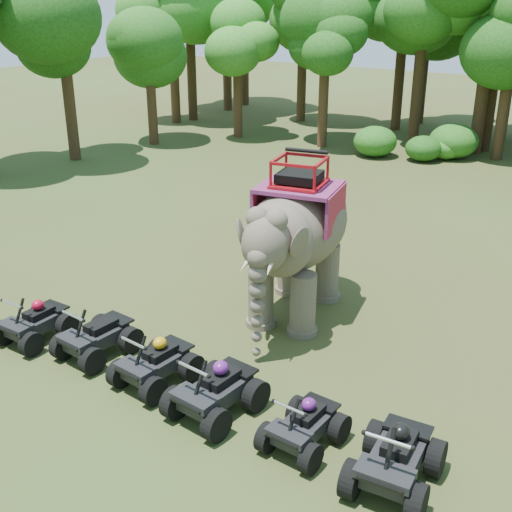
{
  "coord_description": "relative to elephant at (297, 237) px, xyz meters",
  "views": [
    {
      "loc": [
        7.83,
        -10.11,
        7.6
      ],
      "look_at": [
        0.0,
        1.2,
        1.9
      ],
      "focal_mm": 45.0,
      "sensor_mm": 36.0,
      "label": 1
    }
  ],
  "objects": [
    {
      "name": "atv_2",
      "position": [
        -0.68,
        -4.42,
        -1.41
      ],
      "size": [
        1.34,
        1.76,
        1.24
      ],
      "primitive_type": null,
      "rotation": [
        0.0,
        0.0,
        -0.07
      ],
      "color": "black",
      "rests_on": "ground"
    },
    {
      "name": "tree_30",
      "position": [
        -13.38,
        22.57,
        2.29
      ],
      "size": [
        6.05,
        6.05,
        8.65
      ],
      "primitive_type": null,
      "color": "#195114",
      "rests_on": "ground"
    },
    {
      "name": "tree_0",
      "position": [
        -0.31,
        19.32,
        1.63
      ],
      "size": [
        5.13,
        5.13,
        7.33
      ],
      "primitive_type": null,
      "color": "#195114",
      "rests_on": "ground"
    },
    {
      "name": "tree_41",
      "position": [
        -7.35,
        23.43,
        2.43
      ],
      "size": [
        6.25,
        6.25,
        8.93
      ],
      "primitive_type": null,
      "color": "#195114",
      "rests_on": "ground"
    },
    {
      "name": "tree_33",
      "position": [
        -19.86,
        25.52,
        3.37
      ],
      "size": [
        7.56,
        7.56,
        10.8
      ],
      "primitive_type": null,
      "color": "#195114",
      "rests_on": "ground"
    },
    {
      "name": "tree_27",
      "position": [
        -5.12,
        20.58,
        2.66
      ],
      "size": [
        6.57,
        6.57,
        9.38
      ],
      "primitive_type": null,
      "color": "#195114",
      "rests_on": "ground"
    },
    {
      "name": "tree_25",
      "position": [
        -13.72,
        16.32,
        1.27
      ],
      "size": [
        4.63,
        4.63,
        6.61
      ],
      "primitive_type": null,
      "color": "#195114",
      "rests_on": "ground"
    },
    {
      "name": "atv_5",
      "position": [
        4.61,
        -4.4,
        -1.36
      ],
      "size": [
        1.5,
        1.94,
        1.34
      ],
      "primitive_type": null,
      "rotation": [
        0.0,
        0.0,
        0.1
      ],
      "color": "black",
      "rests_on": "ground"
    },
    {
      "name": "tree_26",
      "position": [
        -8.69,
        16.91,
        1.43
      ],
      "size": [
        4.84,
        4.84,
        6.92
      ],
      "primitive_type": null,
      "color": "#195114",
      "rests_on": "ground"
    },
    {
      "name": "tree_31",
      "position": [
        -19.19,
        18.94,
        2.53
      ],
      "size": [
        6.39,
        6.39,
        9.13
      ],
      "primitive_type": null,
      "color": "#195114",
      "rests_on": "ground"
    },
    {
      "name": "atv_4",
      "position": [
        2.88,
        -4.41,
        -1.46
      ],
      "size": [
        1.17,
        1.57,
        1.14
      ],
      "primitive_type": null,
      "rotation": [
        0.0,
        0.0,
        -0.03
      ],
      "color": "black",
      "rests_on": "ground"
    },
    {
      "name": "atv_0",
      "position": [
        -4.23,
        -4.7,
        -1.43
      ],
      "size": [
        1.23,
        1.65,
        1.2
      ],
      "primitive_type": null,
      "rotation": [
        0.0,
        0.0,
        0.03
      ],
      "color": "black",
      "rests_on": "ground"
    },
    {
      "name": "atv_3",
      "position": [
        0.99,
        -4.54,
        -1.37
      ],
      "size": [
        1.42,
        1.88,
        1.33
      ],
      "primitive_type": null,
      "rotation": [
        0.0,
        0.0,
        -0.06
      ],
      "color": "black",
      "rests_on": "ground"
    },
    {
      "name": "tree_28",
      "position": [
        -6.94,
        26.06,
        2.08
      ],
      "size": [
        5.75,
        5.75,
        8.21
      ],
      "primitive_type": null,
      "color": "#195114",
      "rests_on": "ground"
    },
    {
      "name": "tree_24",
      "position": [
        -16.39,
        12.32,
        1.31
      ],
      "size": [
        4.68,
        4.68,
        6.68
      ],
      "primitive_type": null,
      "color": "#195114",
      "rests_on": "ground"
    },
    {
      "name": "tree_34",
      "position": [
        -19.48,
        17.65,
        2.31
      ],
      "size": [
        6.08,
        6.08,
        8.69
      ],
      "primitive_type": null,
      "color": "#195114",
      "rests_on": "ground"
    },
    {
      "name": "tree_42",
      "position": [
        -1.42,
        24.12,
        2.21
      ],
      "size": [
        5.94,
        5.94,
        8.49
      ],
      "primitive_type": null,
      "color": "#195114",
      "rests_on": "ground"
    },
    {
      "name": "tree_23",
      "position": [
        -17.23,
        7.64,
        1.97
      ],
      "size": [
        5.6,
        5.6,
        8.0
      ],
      "primitive_type": null,
      "color": "#195114",
      "rests_on": "ground"
    },
    {
      "name": "elephant",
      "position": [
        0.0,
        0.0,
        0.0
      ],
      "size": [
        3.12,
        5.18,
        4.06
      ],
      "primitive_type": null,
      "rotation": [
        0.0,
        0.0,
        0.22
      ],
      "color": "brown",
      "rests_on": "ground"
    },
    {
      "name": "tree_38",
      "position": [
        -1.6,
        20.06,
        3.05
      ],
      "size": [
        7.12,
        7.12,
        10.17
      ],
      "primitive_type": null,
      "color": "#195114",
      "rests_on": "ground"
    },
    {
      "name": "atv_1",
      "position": [
        -2.52,
        -4.35,
        -1.4
      ],
      "size": [
        1.32,
        1.76,
        1.26
      ],
      "primitive_type": null,
      "rotation": [
        0.0,
        0.0,
        -0.05
      ],
      "color": "black",
      "rests_on": "ground"
    },
    {
      "name": "ground",
      "position": [
        -0.31,
        -2.5,
        -2.03
      ],
      "size": [
        110.0,
        110.0,
        0.0
      ],
      "primitive_type": "plane",
      "color": "#47381E",
      "rests_on": "ground"
    },
    {
      "name": "tree_40",
      "position": [
        -1.39,
        20.9,
        3.11
      ],
      "size": [
        7.21,
        7.21,
        10.29
      ],
      "primitive_type": null,
      "color": "#195114",
      "rests_on": "ground"
    },
    {
      "name": "tree_29",
      "position": [
        -19.6,
        23.15,
        2.9
      ],
      "size": [
        6.91,
        6.91,
        9.87
      ],
      "primitive_type": null,
      "color": "#195114",
      "rests_on": "ground"
    }
  ]
}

